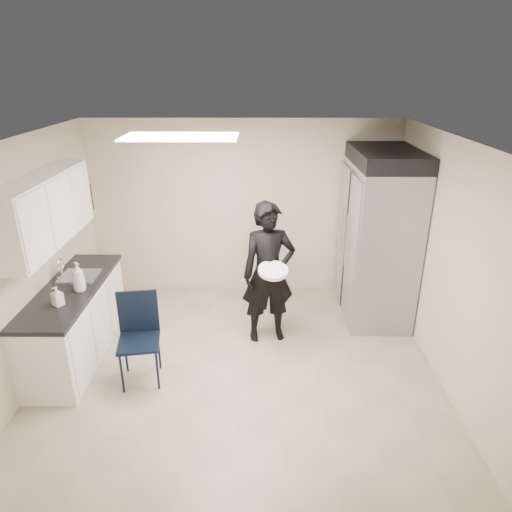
{
  "coord_description": "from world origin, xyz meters",
  "views": [
    {
      "loc": [
        0.22,
        -4.49,
        3.25
      ],
      "look_at": [
        0.2,
        0.2,
        1.3
      ],
      "focal_mm": 32.0,
      "sensor_mm": 36.0,
      "label": 1
    }
  ],
  "objects_px": {
    "lower_counter": "(76,323)",
    "commercial_fridge": "(377,243)",
    "man_tuxedo": "(268,274)",
    "folding_chair": "(139,342)"
  },
  "relations": [
    {
      "from": "lower_counter",
      "to": "commercial_fridge",
      "type": "xyz_separation_m",
      "value": [
        3.78,
        1.07,
        0.62
      ]
    },
    {
      "from": "commercial_fridge",
      "to": "man_tuxedo",
      "type": "xyz_separation_m",
      "value": [
        -1.48,
        -0.68,
        -0.15
      ]
    },
    {
      "from": "lower_counter",
      "to": "man_tuxedo",
      "type": "relative_size",
      "value": 1.05
    },
    {
      "from": "commercial_fridge",
      "to": "man_tuxedo",
      "type": "bearing_deg",
      "value": -155.39
    },
    {
      "from": "man_tuxedo",
      "to": "commercial_fridge",
      "type": "bearing_deg",
      "value": 13.81
    },
    {
      "from": "commercial_fridge",
      "to": "folding_chair",
      "type": "relative_size",
      "value": 2.13
    },
    {
      "from": "lower_counter",
      "to": "folding_chair",
      "type": "bearing_deg",
      "value": -29.77
    },
    {
      "from": "folding_chair",
      "to": "commercial_fridge",
      "type": "bearing_deg",
      "value": 19.65
    },
    {
      "from": "commercial_fridge",
      "to": "folding_chair",
      "type": "xyz_separation_m",
      "value": [
        -2.9,
        -1.58,
        -0.56
      ]
    },
    {
      "from": "lower_counter",
      "to": "commercial_fridge",
      "type": "distance_m",
      "value": 3.98
    }
  ]
}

